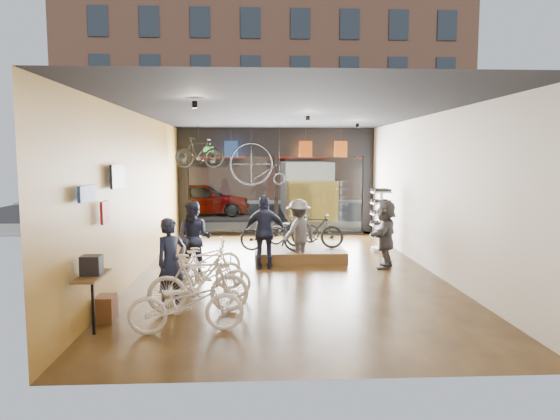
{
  "coord_description": "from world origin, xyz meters",
  "views": [
    {
      "loc": [
        -0.74,
        -11.92,
        2.76
      ],
      "look_at": [
        -0.09,
        1.4,
        1.35
      ],
      "focal_mm": 32.0,
      "sensor_mm": 36.0,
      "label": 1
    }
  ],
  "objects": [
    {
      "name": "wall_back",
      "position": [
        0.0,
        -6.02,
        1.9
      ],
      "size": [
        7.0,
        0.04,
        3.8
      ],
      "primitive_type": "cube",
      "color": "beige",
      "rests_on": "ground"
    },
    {
      "name": "customer_2",
      "position": [
        -0.52,
        0.29,
        0.92
      ],
      "size": [
        1.09,
        0.49,
        1.83
      ],
      "primitive_type": "imported",
      "rotation": [
        0.0,
        0.0,
        3.1
      ],
      "color": "#161C33",
      "rests_on": "ground_plane"
    },
    {
      "name": "street_road",
      "position": [
        0.0,
        15.0,
        -0.01
      ],
      "size": [
        30.0,
        18.0,
        0.02
      ],
      "primitive_type": "cube",
      "color": "black",
      "rests_on": "ground"
    },
    {
      "name": "box_truck",
      "position": [
        1.64,
        11.0,
        1.27
      ],
      "size": [
        2.15,
        6.46,
        2.55
      ],
      "primitive_type": null,
      "color": "silver",
      "rests_on": "street_road"
    },
    {
      "name": "customer_1",
      "position": [
        -2.19,
        -0.28,
        0.87
      ],
      "size": [
        0.95,
        0.8,
        1.74
      ],
      "primitive_type": "imported",
      "rotation": [
        0.0,
        0.0,
        -0.18
      ],
      "color": "#161C33",
      "rests_on": "ground_plane"
    },
    {
      "name": "sunglasses_rack",
      "position": [
        2.95,
        2.54,
        0.94
      ],
      "size": [
        0.58,
        0.49,
        1.87
      ],
      "primitive_type": null,
      "rotation": [
        0.0,
        0.0,
        0.07
      ],
      "color": "white",
      "rests_on": "ground_plane"
    },
    {
      "name": "floor_bike_0",
      "position": [
        -1.85,
        -4.2,
        0.48
      ],
      "size": [
        1.87,
        0.85,
        0.95
      ],
      "primitive_type": "imported",
      "rotation": [
        0.0,
        0.0,
        1.69
      ],
      "color": "beige",
      "rests_on": "ground_plane"
    },
    {
      "name": "sidewalk_near",
      "position": [
        0.0,
        7.2,
        0.06
      ],
      "size": [
        30.0,
        2.4,
        0.12
      ],
      "primitive_type": "cube",
      "color": "slate",
      "rests_on": "ground"
    },
    {
      "name": "ground_plane",
      "position": [
        0.0,
        0.0,
        -0.02
      ],
      "size": [
        7.0,
        12.0,
        0.04
      ],
      "primitive_type": "cube",
      "color": "black",
      "rests_on": "ground"
    },
    {
      "name": "street_car",
      "position": [
        -3.36,
        12.0,
        0.79
      ],
      "size": [
        4.63,
        1.86,
        1.58
      ],
      "primitive_type": "imported",
      "rotation": [
        0.0,
        0.0,
        1.57
      ],
      "color": "gray",
      "rests_on": "street_road"
    },
    {
      "name": "hung_bike",
      "position": [
        -2.56,
        4.2,
        2.93
      ],
      "size": [
        1.63,
        0.7,
        0.95
      ],
      "primitive_type": "imported",
      "rotation": [
        0.0,
        0.0,
        1.4
      ],
      "color": "black",
      "rests_on": "ceiling"
    },
    {
      "name": "floor_bike_1",
      "position": [
        -1.77,
        -3.21,
        0.54
      ],
      "size": [
        1.82,
        0.64,
        1.08
      ],
      "primitive_type": "imported",
      "rotation": [
        0.0,
        0.0,
        1.65
      ],
      "color": "beige",
      "rests_on": "ground_plane"
    },
    {
      "name": "opposite_building",
      "position": [
        0.0,
        21.5,
        7.0
      ],
      "size": [
        26.0,
        5.0,
        14.0
      ],
      "primitive_type": "cube",
      "color": "brown",
      "rests_on": "ground"
    },
    {
      "name": "ceiling",
      "position": [
        0.0,
        0.0,
        3.82
      ],
      "size": [
        7.0,
        12.0,
        0.04
      ],
      "primitive_type": "cube",
      "color": "black",
      "rests_on": "ground"
    },
    {
      "name": "customer_5",
      "position": [
        2.5,
        0.28,
        0.85
      ],
      "size": [
        1.09,
        1.65,
        1.71
      ],
      "primitive_type": "imported",
      "rotation": [
        0.0,
        0.0,
        4.3
      ],
      "color": "#3F3F44",
      "rests_on": "ground_plane"
    },
    {
      "name": "display_bike_mid",
      "position": [
        0.84,
        1.48,
        0.79
      ],
      "size": [
        1.68,
        0.83,
        0.97
      ],
      "primitive_type": "imported",
      "rotation": [
        0.0,
        0.0,
        1.33
      ],
      "color": "black",
      "rests_on": "display_platform"
    },
    {
      "name": "customer_3",
      "position": [
        0.36,
        0.82,
        0.84
      ],
      "size": [
        1.24,
        1.18,
        1.69
      ],
      "primitive_type": "imported",
      "rotation": [
        0.0,
        0.0,
        3.84
      ],
      "color": "#3F3F44",
      "rests_on": "ground_plane"
    },
    {
      "name": "jersey_left",
      "position": [
        -1.57,
        5.2,
        3.05
      ],
      "size": [
        0.45,
        0.03,
        0.55
      ],
      "primitive_type": "cube",
      "color": "#1E3F99",
      "rests_on": "ceiling"
    },
    {
      "name": "wall_left",
      "position": [
        -3.52,
        0.0,
        1.9
      ],
      "size": [
        0.04,
        12.0,
        3.8
      ],
      "primitive_type": "cube",
      "color": "#B5892D",
      "rests_on": "ground"
    },
    {
      "name": "floor_bike_3",
      "position": [
        -1.77,
        -1.71,
        0.46
      ],
      "size": [
        1.58,
        0.63,
        0.92
      ],
      "primitive_type": "imported",
      "rotation": [
        0.0,
        0.0,
        1.7
      ],
      "color": "beige",
      "rests_on": "ground_plane"
    },
    {
      "name": "wall_right",
      "position": [
        3.52,
        0.0,
        1.9
      ],
      "size": [
        0.04,
        12.0,
        3.8
      ],
      "primitive_type": "cube",
      "color": "beige",
      "rests_on": "ground"
    },
    {
      "name": "jersey_mid",
      "position": [
        0.97,
        5.2,
        3.05
      ],
      "size": [
        0.45,
        0.03,
        0.55
      ],
      "primitive_type": "cube",
      "color": "#CC5919",
      "rests_on": "ceiling"
    },
    {
      "name": "sidewalk_far",
      "position": [
        0.0,
        19.0,
        0.06
      ],
      "size": [
        30.0,
        2.0,
        0.12
      ],
      "primitive_type": "cube",
      "color": "slate",
      "rests_on": "ground"
    },
    {
      "name": "customer_0",
      "position": [
        -2.31,
        -2.8,
        0.83
      ],
      "size": [
        0.71,
        0.71,
        1.66
      ],
      "primitive_type": "imported",
      "rotation": [
        0.0,
        0.0,
        0.77
      ],
      "color": "#161C33",
      "rests_on": "ground_plane"
    },
    {
      "name": "display_bike_left",
      "position": [
        -0.29,
        1.06,
        0.76
      ],
      "size": [
        1.83,
        0.89,
        0.92
      ],
      "primitive_type": "imported",
      "rotation": [
        0.0,
        0.0,
        1.41
      ],
      "color": "black",
      "rests_on": "display_platform"
    },
    {
      "name": "exit_sign",
      "position": [
        -2.4,
        5.88,
        3.05
      ],
      "size": [
        0.35,
        0.06,
        0.18
      ],
      "primitive_type": "cube",
      "color": "#198C26",
      "rests_on": "storefront"
    },
    {
      "name": "penny_farthing",
      "position": [
        -0.59,
        4.86,
        2.5
      ],
      "size": [
        1.79,
        0.06,
        1.43
      ],
      "primitive_type": null,
      "color": "black",
      "rests_on": "ceiling"
    },
    {
      "name": "storefront",
      "position": [
        0.0,
        6.0,
        1.9
      ],
      "size": [
        7.0,
        0.26,
        3.8
      ],
      "primitive_type": null,
      "color": "black",
      "rests_on": "ground"
    },
    {
      "name": "display_platform",
      "position": [
        0.43,
        1.47,
        0.15
      ],
      "size": [
        2.4,
        1.8,
        0.3
      ],
      "primitive_type": "cube",
      "color": "#4D391C",
      "rests_on": "ground_plane"
    },
    {
      "name": "jersey_right",
      "position": [
        2.19,
        5.2,
        3.05
      ],
      "size": [
        0.45,
        0.03,
        0.55
      ],
      "primitive_type": "cube",
      "color": "#CC5919",
      "rests_on": "ceiling"
    },
    {
      "name": "floor_bike_2",
      "position": [
        -1.69,
        -2.28,
        0.44
      ],
      "size": [
        1.7,
        0.65,
        0.88
      ],
      "primitive_type": "imported",
      "rotation": [
        0.0,
        0.0,
        1.61
      ],
      "color": "beige",
      "rests_on": "ground_plane"
    },
    {
      "name": "floor_bike_4",
      "position": [
        -1.96,
        -0.67,
        0.46
      ],
      "size": [
        1.83,
        0.98,
        0.91
      ],
      "primitive_type": "imported",
      "rotation": [
        0.0,
        0.0,
        1.8
      ],
      "color": "beige",
      "rests_on": "ground_plane"
    },
    {
      "name": "display_bike_right",
      "position": [
        0.34,
        2.18,
        0.71
      ],
      "size": [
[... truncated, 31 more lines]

